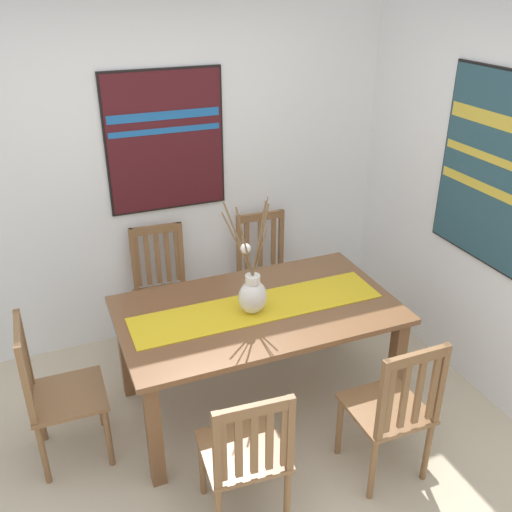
# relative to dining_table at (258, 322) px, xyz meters

# --- Properties ---
(ground_plane) EXTENTS (6.40, 6.40, 0.03)m
(ground_plane) POSITION_rel_dining_table_xyz_m (-0.33, -0.67, -0.66)
(ground_plane) COLOR beige
(wall_back) EXTENTS (6.40, 0.12, 2.70)m
(wall_back) POSITION_rel_dining_table_xyz_m (-0.33, 1.19, 0.71)
(wall_back) COLOR white
(wall_back) RESTS_ON ground_plane
(dining_table) EXTENTS (1.74, 1.00, 0.75)m
(dining_table) POSITION_rel_dining_table_xyz_m (0.00, 0.00, 0.00)
(dining_table) COLOR brown
(dining_table) RESTS_ON ground_plane
(table_runner) EXTENTS (1.60, 0.36, 0.01)m
(table_runner) POSITION_rel_dining_table_xyz_m (0.00, 0.00, 0.11)
(table_runner) COLOR gold
(table_runner) RESTS_ON dining_table
(centerpiece_vase) EXTENTS (0.33, 0.21, 0.73)m
(centerpiece_vase) POSITION_rel_dining_table_xyz_m (-0.05, -0.04, 0.25)
(centerpiece_vase) COLOR silver
(centerpiece_vase) RESTS_ON dining_table
(chair_0) EXTENTS (0.43, 0.43, 0.95)m
(chair_0) POSITION_rel_dining_table_xyz_m (-1.26, -0.01, -0.15)
(chair_0) COLOR brown
(chair_0) RESTS_ON ground_plane
(chair_1) EXTENTS (0.43, 0.43, 0.94)m
(chair_1) POSITION_rel_dining_table_xyz_m (0.43, 0.86, -0.17)
(chair_1) COLOR brown
(chair_1) RESTS_ON ground_plane
(chair_2) EXTENTS (0.45, 0.45, 0.96)m
(chair_2) POSITION_rel_dining_table_xyz_m (-0.40, 0.91, -0.15)
(chair_2) COLOR brown
(chair_2) RESTS_ON ground_plane
(chair_3) EXTENTS (0.42, 0.42, 0.94)m
(chair_3) POSITION_rel_dining_table_xyz_m (0.45, -0.86, -0.16)
(chair_3) COLOR brown
(chair_3) RESTS_ON ground_plane
(chair_4) EXTENTS (0.45, 0.45, 0.89)m
(chair_4) POSITION_rel_dining_table_xyz_m (-0.41, -0.85, -0.17)
(chair_4) COLOR brown
(chair_4) RESTS_ON ground_plane
(painting_on_back_wall) EXTENTS (0.86, 0.05, 1.01)m
(painting_on_back_wall) POSITION_rel_dining_table_xyz_m (-0.25, 1.13, 0.91)
(painting_on_back_wall) COLOR black
(painting_on_side_wall) EXTENTS (0.05, 0.84, 1.20)m
(painting_on_side_wall) POSITION_rel_dining_table_xyz_m (1.47, -0.22, 0.90)
(painting_on_side_wall) COLOR black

